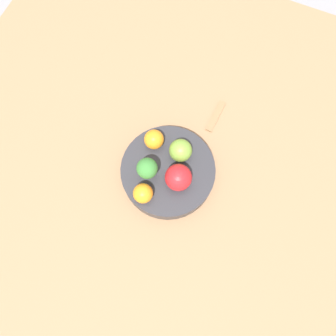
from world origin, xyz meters
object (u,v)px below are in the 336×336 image
Objects in this scene: orange_front at (143,193)px; spoon at (216,116)px; orange_back at (154,139)px; apple_green at (178,177)px; apple_red at (181,150)px; bowl at (168,172)px; broccoli at (147,169)px.

spoon is at bearing -15.88° from orange_front.
spoon is (0.14, -0.10, -0.06)m from orange_back.
apple_green is 1.32× the size of orange_back.
spoon is (0.14, -0.04, -0.06)m from apple_red.
orange_back is (0.04, 0.05, 0.04)m from bowl.
apple_red is 1.19× the size of orange_front.
apple_red is 0.12m from orange_front.
broccoli is 0.24m from spoon.
broccoli is 0.05m from orange_front.
apple_green reaches higher than orange_front.
apple_red is at bearing -91.58° from orange_back.
orange_front is at bearing -167.27° from broccoli.
apple_green is at bearing -117.55° from bowl.
apple_red reaches higher than bowl.
bowl is 4.80× the size of orange_back.
bowl is 2.39× the size of spoon.
apple_red is at bearing -33.33° from broccoli.
apple_red is 0.06m from orange_back.
apple_green is at bearing -43.09° from orange_front.
apple_red is at bearing 18.23° from apple_green.
broccoli is 1.55× the size of orange_front.
apple_red is 0.87× the size of apple_green.
orange_back is 0.18m from spoon.
orange_front is at bearing 163.19° from apple_red.
apple_red is 0.57× the size of spoon.
orange_back is 0.50× the size of spoon.
broccoli reaches higher than bowl.
orange_front is (-0.06, 0.06, -0.01)m from apple_green.
apple_green is at bearing -126.12° from orange_back.
bowl is 4.97× the size of orange_front.
apple_green is (0.01, -0.07, -0.01)m from broccoli.
orange_back is at bearing 13.66° from broccoli.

